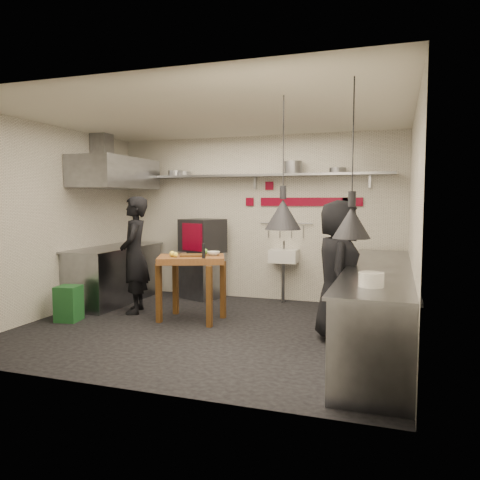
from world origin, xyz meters
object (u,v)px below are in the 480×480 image
(combi_oven, at_px, (202,236))
(prep_table, at_px, (191,288))
(chef_right, at_px, (338,270))
(oven_stand, at_px, (202,275))
(green_bin, at_px, (69,303))
(chef_left, at_px, (135,255))

(combi_oven, bearing_deg, prep_table, -51.41)
(chef_right, bearing_deg, oven_stand, 48.08)
(combi_oven, xyz_separation_m, prep_table, (0.45, -1.45, -0.63))
(oven_stand, xyz_separation_m, prep_table, (0.48, -1.47, 0.06))
(oven_stand, height_order, combi_oven, combi_oven)
(green_bin, distance_m, prep_table, 1.75)
(prep_table, xyz_separation_m, chef_right, (2.08, -0.26, 0.39))
(green_bin, height_order, prep_table, prep_table)
(oven_stand, distance_m, green_bin, 2.37)
(green_bin, distance_m, chef_left, 1.16)
(combi_oven, height_order, prep_table, combi_oven)
(combi_oven, distance_m, chef_right, 3.06)
(combi_oven, height_order, chef_left, chef_left)
(green_bin, relative_size, chef_right, 0.29)
(chef_left, bearing_deg, chef_right, 60.02)
(prep_table, bearing_deg, green_bin, 178.18)
(prep_table, height_order, chef_right, chef_right)
(prep_table, bearing_deg, chef_right, -28.81)
(prep_table, bearing_deg, combi_oven, 85.38)
(prep_table, bearing_deg, chef_left, 149.48)
(green_bin, distance_m, chef_right, 3.78)
(combi_oven, relative_size, green_bin, 1.26)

